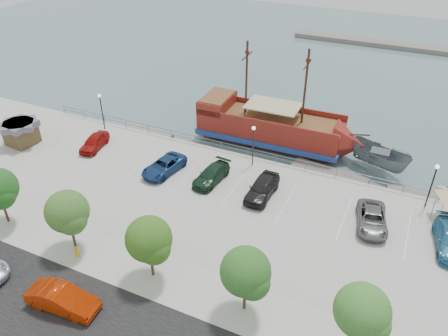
% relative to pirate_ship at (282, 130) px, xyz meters
% --- Properties ---
extents(ground, '(160.00, 160.00, 0.00)m').
position_rel_pirate_ship_xyz_m(ground, '(-0.78, -13.11, -1.95)').
color(ground, slate).
extents(sidewalk, '(100.00, 4.00, 0.05)m').
position_rel_pirate_ship_xyz_m(sidewalk, '(-0.78, -23.11, -0.93)').
color(sidewalk, beige).
rests_on(sidewalk, land_slab).
extents(seawall_railing, '(50.00, 0.06, 1.00)m').
position_rel_pirate_ship_xyz_m(seawall_railing, '(-0.78, -5.31, -0.42)').
color(seawall_railing, '#5B5C5E').
rests_on(seawall_railing, land_slab).
extents(far_shore, '(40.00, 3.00, 0.80)m').
position_rel_pirate_ship_xyz_m(far_shore, '(9.22, 41.89, -1.55)').
color(far_shore, slate).
rests_on(far_shore, ground).
extents(pirate_ship, '(18.51, 5.53, 11.62)m').
position_rel_pirate_ship_xyz_m(pirate_ship, '(0.00, 0.00, 0.00)').
color(pirate_ship, maroon).
rests_on(pirate_ship, ground).
extents(patrol_boat, '(7.04, 4.98, 2.56)m').
position_rel_pirate_ship_xyz_m(patrol_boat, '(10.47, -0.75, -0.67)').
color(patrol_boat, slate).
rests_on(patrol_boat, ground).
extents(dock_west, '(6.45, 2.39, 0.36)m').
position_rel_pirate_ship_xyz_m(dock_west, '(-14.92, -3.91, -1.77)').
color(dock_west, gray).
rests_on(dock_west, ground).
extents(dock_mid, '(7.83, 3.20, 0.43)m').
position_rel_pirate_ship_xyz_m(dock_mid, '(6.32, -3.91, -1.73)').
color(dock_mid, slate).
rests_on(dock_mid, ground).
extents(dock_east, '(7.38, 3.08, 0.41)m').
position_rel_pirate_ship_xyz_m(dock_east, '(15.52, -3.91, -1.74)').
color(dock_east, slate).
rests_on(dock_east, ground).
extents(shed, '(3.37, 3.37, 2.52)m').
position_rel_pirate_ship_xyz_m(shed, '(-24.71, -12.87, 0.39)').
color(shed, brown).
rests_on(shed, land_slab).
extents(street_sedan, '(5.00, 2.13, 1.60)m').
position_rel_pirate_ship_xyz_m(street_sedan, '(-5.50, -27.97, -0.15)').
color(street_sedan, '#B72703').
rests_on(street_sedan, street).
extents(fire_hydrant, '(0.29, 0.29, 0.83)m').
position_rel_pirate_ship_xyz_m(fire_hydrant, '(-7.89, -23.91, -0.49)').
color(fire_hydrant, '#CDB203').
rests_on(fire_hydrant, sidewalk).
extents(lamp_post_left, '(0.36, 0.36, 4.28)m').
position_rel_pirate_ship_xyz_m(lamp_post_left, '(-18.78, -6.61, 1.99)').
color(lamp_post_left, black).
rests_on(lamp_post_left, land_slab).
extents(lamp_post_mid, '(0.36, 0.36, 4.28)m').
position_rel_pirate_ship_xyz_m(lamp_post_mid, '(-0.78, -6.61, 1.99)').
color(lamp_post_mid, black).
rests_on(lamp_post_mid, land_slab).
extents(lamp_post_right, '(0.36, 0.36, 4.28)m').
position_rel_pirate_ship_xyz_m(lamp_post_right, '(15.22, -6.61, 1.99)').
color(lamp_post_right, black).
rests_on(lamp_post_right, land_slab).
extents(tree_c, '(3.30, 3.20, 5.00)m').
position_rel_pirate_ship_xyz_m(tree_c, '(-8.63, -23.18, 2.35)').
color(tree_c, '#473321').
rests_on(tree_c, sidewalk).
extents(tree_d, '(3.30, 3.20, 5.00)m').
position_rel_pirate_ship_xyz_m(tree_d, '(-1.63, -23.18, 2.35)').
color(tree_d, '#473321').
rests_on(tree_d, sidewalk).
extents(tree_e, '(3.30, 3.20, 5.00)m').
position_rel_pirate_ship_xyz_m(tree_e, '(5.37, -23.18, 2.35)').
color(tree_e, '#473321').
rests_on(tree_e, sidewalk).
extents(tree_f, '(3.30, 3.20, 5.00)m').
position_rel_pirate_ship_xyz_m(tree_f, '(12.37, -23.18, 2.35)').
color(tree_f, '#473321').
rests_on(tree_f, sidewalk).
extents(parked_car_a, '(2.40, 4.47, 1.44)m').
position_rel_pirate_ship_xyz_m(parked_car_a, '(-17.06, -10.45, -0.22)').
color(parked_car_a, '#A0120E').
rests_on(parked_car_a, land_slab).
extents(parked_car_c, '(3.00, 5.23, 1.37)m').
position_rel_pirate_ship_xyz_m(parked_car_c, '(-8.00, -11.37, -0.26)').
color(parked_car_c, navy).
rests_on(parked_car_c, land_slab).
extents(parked_car_d, '(2.36, 4.85, 1.36)m').
position_rel_pirate_ship_xyz_m(parked_car_d, '(-3.21, -10.82, -0.27)').
color(parked_car_d, '#193521').
rests_on(parked_car_d, land_slab).
extents(parked_car_e, '(2.07, 4.96, 1.68)m').
position_rel_pirate_ship_xyz_m(parked_car_e, '(1.87, -11.00, -0.11)').
color(parked_car_e, black).
rests_on(parked_car_e, land_slab).
extents(parked_car_g, '(3.20, 5.28, 1.37)m').
position_rel_pirate_ship_xyz_m(parked_car_g, '(11.38, -11.15, -0.26)').
color(parked_car_g, slate).
rests_on(parked_car_g, land_slab).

